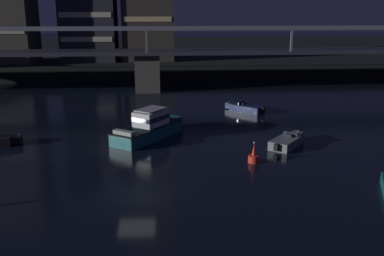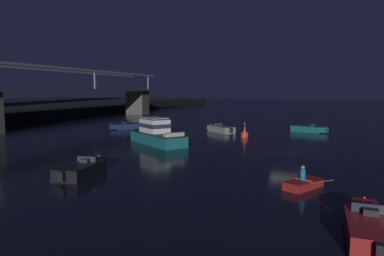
% 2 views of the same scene
% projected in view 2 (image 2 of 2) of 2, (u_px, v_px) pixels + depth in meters
% --- Properties ---
extents(ground_plane, '(400.00, 400.00, 0.00)m').
position_uv_depth(ground_plane, '(285.00, 152.00, 31.73)').
color(ground_plane, black).
extents(cabin_cruiser_near_left, '(7.03, 8.60, 2.79)m').
position_uv_depth(cabin_cruiser_near_left, '(156.00, 134.00, 36.87)').
color(cabin_cruiser_near_left, '#196066').
rests_on(cabin_cruiser_near_left, ground).
extents(speedboat_near_center, '(3.15, 5.06, 1.16)m').
position_uv_depth(speedboat_near_center, '(308.00, 129.00, 47.43)').
color(speedboat_near_center, '#196066').
rests_on(speedboat_near_center, ground).
extents(speedboat_near_right, '(5.19, 1.81, 1.16)m').
position_uv_depth(speedboat_near_right, '(371.00, 228.00, 13.19)').
color(speedboat_near_right, maroon).
rests_on(speedboat_near_right, ground).
extents(speedboat_mid_left, '(5.23, 2.32, 1.16)m').
position_uv_depth(speedboat_mid_left, '(82.00, 169.00, 23.11)').
color(speedboat_mid_left, black).
rests_on(speedboat_mid_left, ground).
extents(speedboat_mid_center, '(4.11, 4.61, 1.16)m').
position_uv_depth(speedboat_mid_center, '(221.00, 129.00, 47.31)').
color(speedboat_mid_center, gray).
rests_on(speedboat_mid_center, ground).
extents(speedboat_mid_right, '(4.48, 4.29, 1.16)m').
position_uv_depth(speedboat_mid_right, '(127.00, 126.00, 51.04)').
color(speedboat_mid_right, '#19234C').
rests_on(speedboat_mid_right, ground).
extents(channel_buoy, '(0.90, 0.90, 1.76)m').
position_uv_depth(channel_buoy, '(245.00, 133.00, 42.20)').
color(channel_buoy, red).
rests_on(channel_buoy, ground).
extents(dinghy_with_paddler, '(2.81, 2.71, 1.36)m').
position_uv_depth(dinghy_with_paddler, '(303.00, 184.00, 20.04)').
color(dinghy_with_paddler, maroon).
rests_on(dinghy_with_paddler, ground).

